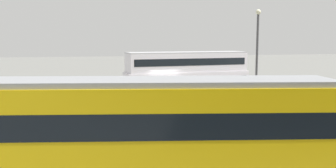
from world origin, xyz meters
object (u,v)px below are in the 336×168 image
object	(u,v)px
info_sign	(64,90)
tram_yellow	(134,127)
pedestrian_near_railing	(135,105)
pedestrian_crossing	(218,111)
street_lamp	(257,53)
double_decker_bus	(187,74)

from	to	relation	value
info_sign	tram_yellow	bearing A→B (deg)	104.62
pedestrian_near_railing	pedestrian_crossing	bearing A→B (deg)	150.70
tram_yellow	info_sign	distance (m)	12.66
pedestrian_crossing	street_lamp	bearing A→B (deg)	-138.05
double_decker_bus	info_sign	size ratio (longest dim) A/B	4.73
tram_yellow	street_lamp	xyz separation A→B (m)	(-9.75, -10.31, 2.23)
tram_yellow	pedestrian_crossing	bearing A→B (deg)	-130.42
double_decker_bus	tram_yellow	distance (m)	19.31
double_decker_bus	street_lamp	world-z (taller)	street_lamp
tram_yellow	pedestrian_crossing	size ratio (longest dim) A/B	9.39
double_decker_bus	pedestrian_crossing	xyz separation A→B (m)	(1.27, 11.47, -1.10)
double_decker_bus	info_sign	bearing A→B (deg)	29.91
pedestrian_near_railing	info_sign	distance (m)	5.41
double_decker_bus	pedestrian_crossing	bearing A→B (deg)	83.66
pedestrian_near_railing	info_sign	xyz separation A→B (m)	(4.33, -3.17, 0.67)
tram_yellow	info_sign	size ratio (longest dim) A/B	6.28
street_lamp	info_sign	bearing A→B (deg)	-8.52
pedestrian_near_railing	street_lamp	world-z (taller)	street_lamp
tram_yellow	pedestrian_near_railing	size ratio (longest dim) A/B	8.77
double_decker_bus	pedestrian_near_railing	bearing A→B (deg)	57.38
pedestrian_near_railing	info_sign	size ratio (longest dim) A/B	0.72
double_decker_bus	pedestrian_near_railing	size ratio (longest dim) A/B	6.61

